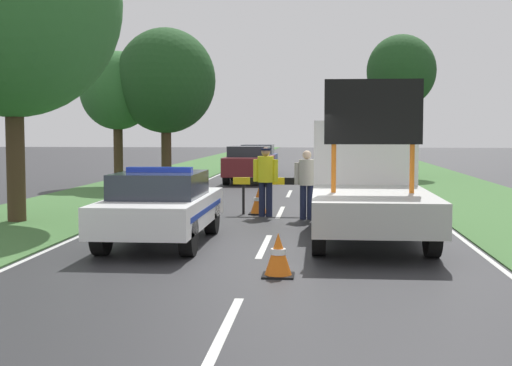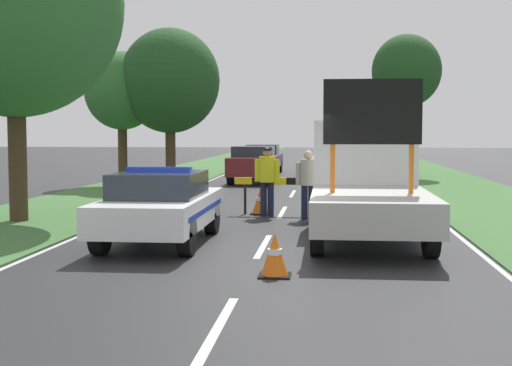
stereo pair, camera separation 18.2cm
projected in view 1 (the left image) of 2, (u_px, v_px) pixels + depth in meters
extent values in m
plane|color=#28282B|center=(262.00, 251.00, 13.10)|extent=(160.00, 160.00, 0.00)
cube|color=silver|center=(225.00, 328.00, 7.97)|extent=(0.12, 2.78, 0.01)
cube|color=silver|center=(264.00, 246.00, 13.61)|extent=(0.12, 2.78, 0.01)
cube|color=silver|center=(280.00, 212.00, 19.26)|extent=(0.12, 2.78, 0.01)
cube|color=silver|center=(289.00, 194.00, 24.90)|extent=(0.12, 2.78, 0.01)
cube|color=silver|center=(295.00, 182.00, 30.55)|extent=(0.12, 2.78, 0.01)
cube|color=silver|center=(299.00, 174.00, 36.19)|extent=(0.12, 2.78, 0.01)
cube|color=silver|center=(301.00, 168.00, 41.84)|extent=(0.12, 2.78, 0.01)
cube|color=silver|center=(304.00, 164.00, 47.48)|extent=(0.12, 2.78, 0.01)
cube|color=silver|center=(305.00, 160.00, 53.13)|extent=(0.12, 2.78, 0.01)
cube|color=silver|center=(307.00, 157.00, 58.77)|extent=(0.12, 2.78, 0.01)
cube|color=silver|center=(308.00, 155.00, 64.42)|extent=(0.12, 2.78, 0.01)
cube|color=silver|center=(203.00, 182.00, 30.53)|extent=(0.10, 70.25, 0.01)
cube|color=silver|center=(389.00, 183.00, 29.84)|extent=(0.10, 70.25, 0.01)
cube|color=#427038|center=(166.00, 177.00, 33.51)|extent=(4.23, 120.00, 0.03)
cube|color=#427038|center=(432.00, 179.00, 32.42)|extent=(4.23, 120.00, 0.03)
cube|color=white|center=(162.00, 210.00, 13.87)|extent=(1.80, 4.42, 0.56)
cube|color=#282D38|center=(160.00, 184.00, 13.70)|extent=(1.58, 2.03, 0.47)
cylinder|color=black|center=(140.00, 216.00, 15.32)|extent=(0.24, 0.74, 0.74)
cylinder|color=black|center=(212.00, 217.00, 15.18)|extent=(0.24, 0.74, 0.74)
cylinder|color=black|center=(101.00, 234.00, 12.60)|extent=(0.24, 0.74, 0.74)
cylinder|color=black|center=(188.00, 236.00, 12.46)|extent=(0.24, 0.74, 0.74)
cube|color=#1E38C6|center=(160.00, 170.00, 13.68)|extent=(1.26, 0.24, 0.10)
cube|color=#193399|center=(162.00, 209.00, 13.87)|extent=(1.81, 3.62, 0.10)
cube|color=black|center=(183.00, 202.00, 16.11)|extent=(0.99, 0.08, 0.34)
cube|color=white|center=(363.00, 165.00, 16.05)|extent=(2.21, 1.88, 1.96)
cube|color=#232833|center=(361.00, 148.00, 16.94)|extent=(1.88, 0.04, 0.86)
cube|color=#B2B2AD|center=(372.00, 209.00, 13.23)|extent=(2.21, 3.91, 0.59)
cylinder|color=#D16619|center=(334.00, 168.00, 13.24)|extent=(0.09, 0.09, 0.90)
cylinder|color=#D16619|center=(412.00, 169.00, 13.11)|extent=(0.09, 0.09, 0.90)
cube|color=black|center=(373.00, 112.00, 13.10)|extent=(1.80, 0.12, 1.20)
cylinder|color=black|center=(319.00, 207.00, 16.21)|extent=(0.24, 0.92, 0.92)
cylinder|color=black|center=(407.00, 208.00, 16.04)|extent=(0.24, 0.92, 0.92)
cylinder|color=black|center=(319.00, 230.00, 12.56)|extent=(0.24, 0.92, 0.92)
cylinder|color=black|center=(432.00, 231.00, 12.39)|extent=(0.24, 0.92, 0.92)
cylinder|color=black|center=(243.00, 199.00, 18.77)|extent=(0.07, 0.07, 0.79)
cylinder|color=black|center=(326.00, 200.00, 18.58)|extent=(0.07, 0.07, 0.79)
cube|color=yellow|center=(242.00, 181.00, 18.73)|extent=(0.45, 0.08, 0.18)
cube|color=black|center=(259.00, 181.00, 18.70)|extent=(0.45, 0.08, 0.18)
cube|color=yellow|center=(276.00, 181.00, 18.66)|extent=(0.45, 0.08, 0.18)
cube|color=black|center=(293.00, 181.00, 18.62)|extent=(0.45, 0.08, 0.18)
cube|color=yellow|center=(311.00, 181.00, 18.58)|extent=(0.45, 0.08, 0.18)
cube|color=black|center=(328.00, 181.00, 18.54)|extent=(0.45, 0.08, 0.18)
cylinder|color=#191E38|center=(262.00, 199.00, 18.28)|extent=(0.17, 0.17, 0.88)
cylinder|color=#191E38|center=(269.00, 199.00, 18.27)|extent=(0.17, 0.17, 0.88)
cylinder|color=yellow|center=(266.00, 169.00, 18.22)|extent=(0.41, 0.41, 0.66)
cylinder|color=yellow|center=(256.00, 170.00, 18.24)|extent=(0.13, 0.13, 0.56)
cylinder|color=yellow|center=(275.00, 171.00, 18.20)|extent=(0.13, 0.13, 0.56)
sphere|color=#A57A5B|center=(266.00, 152.00, 18.19)|extent=(0.23, 0.23, 0.23)
cylinder|color=#141933|center=(266.00, 149.00, 18.18)|extent=(0.26, 0.26, 0.06)
cylinder|color=#191E38|center=(303.00, 202.00, 17.67)|extent=(0.16, 0.16, 0.85)
cylinder|color=#191E38|center=(310.00, 202.00, 17.66)|extent=(0.16, 0.16, 0.85)
cylinder|color=#B2AD9E|center=(307.00, 172.00, 17.61)|extent=(0.39, 0.39, 0.64)
cylinder|color=#B2AD9E|center=(297.00, 174.00, 17.63)|extent=(0.13, 0.13, 0.54)
cylinder|color=#B2AD9E|center=(317.00, 174.00, 17.59)|extent=(0.13, 0.13, 0.54)
sphere|color=beige|center=(307.00, 155.00, 17.58)|extent=(0.22, 0.22, 0.22)
cube|color=black|center=(278.00, 275.00, 10.77)|extent=(0.48, 0.48, 0.03)
cone|color=orange|center=(278.00, 254.00, 10.75)|extent=(0.41, 0.41, 0.64)
cylinder|color=white|center=(278.00, 252.00, 10.75)|extent=(0.23, 0.23, 0.09)
cube|color=black|center=(259.00, 214.00, 18.81)|extent=(0.51, 0.51, 0.03)
cone|color=orange|center=(259.00, 200.00, 18.78)|extent=(0.44, 0.44, 0.68)
cylinder|color=white|center=(259.00, 199.00, 18.78)|extent=(0.25, 0.25, 0.09)
cube|color=silver|center=(344.00, 176.00, 24.00)|extent=(1.75, 4.18, 0.72)
cube|color=#282D38|center=(345.00, 159.00, 23.83)|extent=(1.54, 1.92, 0.45)
cylinder|color=black|center=(322.00, 183.00, 25.38)|extent=(0.24, 0.64, 0.64)
cylinder|color=black|center=(364.00, 184.00, 25.25)|extent=(0.24, 0.64, 0.64)
cylinder|color=black|center=(322.00, 189.00, 22.80)|extent=(0.24, 0.64, 0.64)
cylinder|color=black|center=(369.00, 190.00, 22.67)|extent=(0.24, 0.64, 0.64)
cube|color=maroon|center=(249.00, 166.00, 30.17)|extent=(1.90, 4.08, 0.77)
cube|color=#282D38|center=(249.00, 151.00, 30.00)|extent=(1.67, 1.88, 0.44)
cylinder|color=black|center=(234.00, 173.00, 31.53)|extent=(0.24, 0.68, 0.68)
cylinder|color=black|center=(271.00, 173.00, 31.38)|extent=(0.24, 0.68, 0.68)
cylinder|color=black|center=(226.00, 176.00, 29.01)|extent=(0.24, 0.68, 0.68)
cylinder|color=black|center=(267.00, 177.00, 28.87)|extent=(0.24, 0.68, 0.68)
cube|color=navy|center=(258.00, 160.00, 36.27)|extent=(1.74, 4.62, 0.59)
cube|color=#282D38|center=(258.00, 150.00, 36.10)|extent=(1.53, 2.13, 0.52)
cylinder|color=black|center=(246.00, 165.00, 37.79)|extent=(0.24, 0.77, 0.77)
cylinder|color=black|center=(275.00, 165.00, 37.65)|extent=(0.24, 0.77, 0.77)
cylinder|color=black|center=(240.00, 168.00, 34.94)|extent=(0.24, 0.77, 0.77)
cylinder|color=black|center=(271.00, 168.00, 34.81)|extent=(0.24, 0.77, 0.77)
cube|color=#B2B2B7|center=(335.00, 156.00, 41.66)|extent=(1.80, 4.35, 0.66)
cube|color=#282D38|center=(335.00, 146.00, 41.48)|extent=(1.59, 2.00, 0.55)
cylinder|color=black|center=(322.00, 161.00, 43.09)|extent=(0.24, 0.72, 0.72)
cylinder|color=black|center=(348.00, 161.00, 42.95)|extent=(0.24, 0.72, 0.72)
cylinder|color=black|center=(322.00, 163.00, 40.41)|extent=(0.24, 0.72, 0.72)
cylinder|color=black|center=(349.00, 163.00, 40.28)|extent=(0.24, 0.72, 0.72)
cylinder|color=#42301E|center=(15.00, 154.00, 17.03)|extent=(0.44, 0.44, 3.29)
ellipsoid|color=#2D662D|center=(12.00, 2.00, 16.77)|extent=(5.17, 5.17, 5.43)
cylinder|color=#42301E|center=(118.00, 152.00, 28.36)|extent=(0.37, 0.37, 2.68)
ellipsoid|color=#2D662D|center=(117.00, 90.00, 28.18)|extent=(2.96, 2.96, 3.10)
cylinder|color=#42301E|center=(400.00, 137.00, 33.76)|extent=(0.38, 0.38, 3.79)
ellipsoid|color=#1E471E|center=(401.00, 71.00, 33.53)|extent=(3.25, 3.25, 3.41)
cylinder|color=#42301E|center=(166.00, 152.00, 28.17)|extent=(0.40, 0.40, 2.69)
ellipsoid|color=#1E471E|center=(166.00, 81.00, 27.97)|extent=(3.92, 3.92, 4.12)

